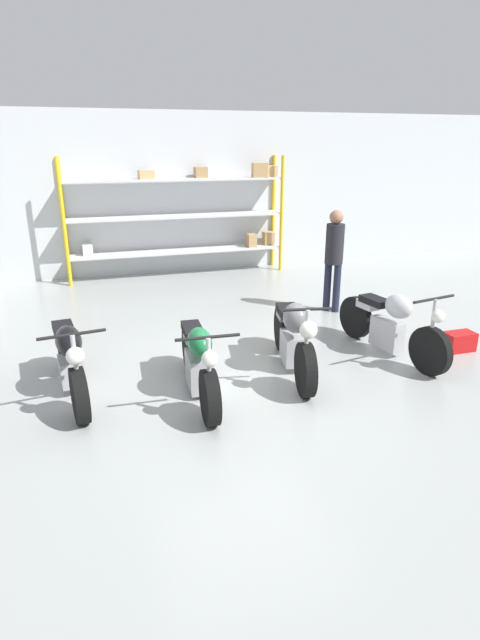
# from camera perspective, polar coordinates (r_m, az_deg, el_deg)

# --- Properties ---
(ground_plane) EXTENTS (30.00, 30.00, 0.00)m
(ground_plane) POSITION_cam_1_polar(r_m,az_deg,el_deg) (6.51, 1.04, -6.95)
(ground_plane) COLOR #9EA3A0
(back_wall) EXTENTS (30.00, 0.08, 3.60)m
(back_wall) POSITION_cam_1_polar(r_m,az_deg,el_deg) (11.87, -8.37, 14.01)
(back_wall) COLOR silver
(back_wall) RESTS_ON ground_plane
(shelving_rack) EXTENTS (4.93, 0.63, 2.65)m
(shelving_rack) POSITION_cam_1_polar(r_m,az_deg,el_deg) (11.62, -6.06, 12.06)
(shelving_rack) COLOR gold
(shelving_rack) RESTS_ON ground_plane
(motorcycle_black) EXTENTS (0.70, 2.06, 1.03)m
(motorcycle_black) POSITION_cam_1_polar(r_m,az_deg,el_deg) (6.33, -18.85, -4.24)
(motorcycle_black) COLOR black
(motorcycle_black) RESTS_ON ground_plane
(motorcycle_green) EXTENTS (0.69, 2.04, 1.01)m
(motorcycle_green) POSITION_cam_1_polar(r_m,az_deg,el_deg) (6.04, -4.74, -4.74)
(motorcycle_green) COLOR black
(motorcycle_green) RESTS_ON ground_plane
(motorcycle_grey) EXTENTS (0.67, 2.09, 1.10)m
(motorcycle_grey) POSITION_cam_1_polar(r_m,az_deg,el_deg) (6.64, 6.13, -1.97)
(motorcycle_grey) COLOR black
(motorcycle_grey) RESTS_ON ground_plane
(motorcycle_silver) EXTENTS (0.71, 2.16, 1.05)m
(motorcycle_silver) POSITION_cam_1_polar(r_m,az_deg,el_deg) (7.45, 16.83, -0.45)
(motorcycle_silver) COLOR black
(motorcycle_silver) RESTS_ON ground_plane
(person_browsing) EXTENTS (0.45, 0.45, 1.82)m
(person_browsing) POSITION_cam_1_polar(r_m,az_deg,el_deg) (9.04, 10.71, 7.60)
(person_browsing) COLOR #1E2338
(person_browsing) RESTS_ON ground_plane
(toolbox) EXTENTS (0.44, 0.26, 0.28)m
(toolbox) POSITION_cam_1_polar(r_m,az_deg,el_deg) (8.06, 23.76, -2.26)
(toolbox) COLOR red
(toolbox) RESTS_ON ground_plane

